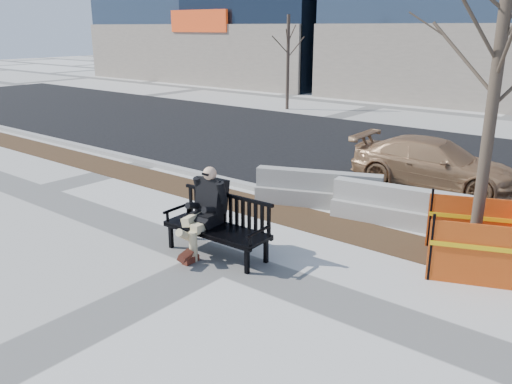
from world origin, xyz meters
TOP-DOWN VIEW (x-y plane):
  - ground at (0.00, 0.00)m, footprint 120.00×120.00m
  - mulch_strip at (0.00, 2.60)m, footprint 40.00×1.20m
  - asphalt_street at (0.00, 8.80)m, footprint 60.00×10.40m
  - curb at (0.00, 3.55)m, footprint 60.00×0.25m
  - bench at (-0.20, 0.11)m, footprint 2.04×0.78m
  - seated_man at (-0.47, 0.16)m, footprint 0.69×1.12m
  - tree_fence at (3.47, 2.42)m, footprint 2.89×2.89m
  - sedan at (1.20, 6.58)m, footprint 4.18×1.82m
  - jersey_barrier_left at (-0.27, 3.52)m, footprint 2.82×1.56m
  - jersey_barrier_right at (1.67, 3.55)m, footprint 2.85×0.99m
  - far_tree_left at (-9.27, 14.92)m, footprint 2.15×2.15m

SIDE VIEW (x-z plane):
  - ground at x=0.00m, z-range 0.00..0.00m
  - bench at x=-0.20m, z-range -0.54..0.54m
  - seated_man at x=-0.47m, z-range -0.77..0.77m
  - tree_fence at x=3.47m, z-range -2.77..2.77m
  - sedan at x=1.20m, z-range -0.60..0.60m
  - jersey_barrier_left at x=-0.27m, z-range -0.40..0.40m
  - jersey_barrier_right at x=1.67m, z-range -0.40..0.40m
  - far_tree_left at x=-9.27m, z-range -2.37..2.37m
  - asphalt_street at x=0.00m, z-range 0.00..0.01m
  - mulch_strip at x=0.00m, z-range -0.01..0.01m
  - curb at x=0.00m, z-range 0.00..0.12m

